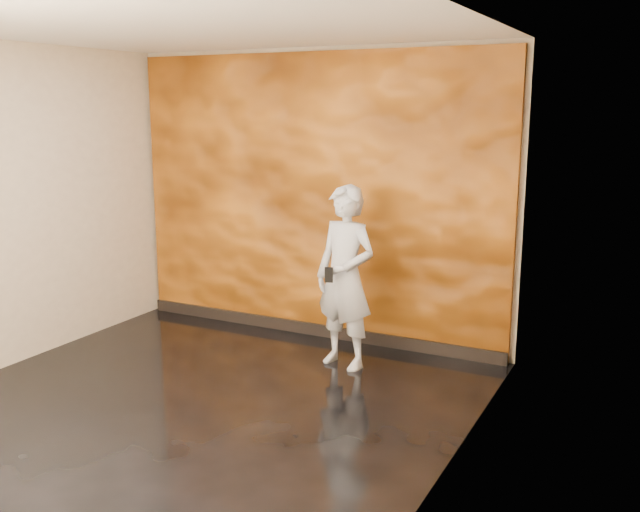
{
  "coord_description": "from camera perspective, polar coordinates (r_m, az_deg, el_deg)",
  "views": [
    {
      "loc": [
        3.17,
        -4.15,
        2.27
      ],
      "look_at": [
        0.63,
        0.86,
        1.07
      ],
      "focal_mm": 40.0,
      "sensor_mm": 36.0,
      "label": 1
    }
  ],
  "objects": [
    {
      "name": "feature_wall",
      "position": [
        6.94,
        -0.5,
        4.68
      ],
      "size": [
        3.9,
        0.06,
        2.75
      ],
      "primitive_type": "cube",
      "color": "orange",
      "rests_on": "ground"
    },
    {
      "name": "baseboard",
      "position": [
        7.2,
        -0.63,
        -5.84
      ],
      "size": [
        3.9,
        0.04,
        0.12
      ],
      "primitive_type": "cube",
      "color": "black",
      "rests_on": "ground"
    },
    {
      "name": "phone",
      "position": [
        5.98,
        0.72,
        -1.52
      ],
      "size": [
        0.07,
        0.03,
        0.13
      ],
      "primitive_type": "cube",
      "rotation": [
        0.0,
        0.0,
        0.25
      ],
      "color": "black",
      "rests_on": "man"
    },
    {
      "name": "room",
      "position": [
        5.3,
        -10.31,
        2.39
      ],
      "size": [
        4.02,
        4.02,
        2.81
      ],
      "color": "black",
      "rests_on": "ground"
    },
    {
      "name": "man",
      "position": [
        6.17,
        2.04,
        -1.72
      ],
      "size": [
        0.66,
        0.51,
        1.6
      ],
      "primitive_type": "imported",
      "rotation": [
        0.0,
        0.0,
        -0.23
      ],
      "color": "#91949F",
      "rests_on": "ground"
    }
  ]
}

